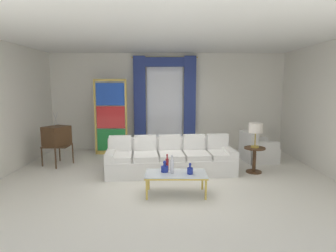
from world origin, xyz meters
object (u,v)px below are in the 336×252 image
bottle_blue_decanter (165,168)px  armchair_white (257,150)px  bottle_ruby_flask (172,166)px  stained_glass_divider (111,119)px  vintage_tv (57,137)px  table_lamp_brass (256,129)px  bottle_amber_squat (167,164)px  bottle_crystal_tall (190,170)px  round_side_table (254,158)px  couch_white_long (171,159)px  peacock_figurine (121,149)px  coffee_table (176,175)px

bottle_blue_decanter → armchair_white: (2.45, 2.29, -0.19)m
bottle_ruby_flask → stained_glass_divider: 3.62m
vintage_tv → table_lamp_brass: (4.83, -0.64, 0.30)m
armchair_white → table_lamp_brass: table_lamp_brass is taller
bottle_ruby_flask → table_lamp_brass: table_lamp_brass is taller
bottle_amber_squat → armchair_white: armchair_white is taller
vintage_tv → bottle_crystal_tall: bearing=-32.1°
vintage_tv → round_side_table: size_ratio=2.26×
stained_glass_divider → round_side_table: 4.14m
bottle_amber_squat → bottle_ruby_flask: bearing=-67.9°
bottle_blue_decanter → bottle_ruby_flask: 0.19m
couch_white_long → peacock_figurine: 2.00m
couch_white_long → peacock_figurine: (-1.40, 1.43, -0.09)m
bottle_amber_squat → stained_glass_divider: (-1.65, 2.92, 0.52)m
couch_white_long → bottle_blue_decanter: couch_white_long is taller
couch_white_long → coffee_table: 1.36m
bottle_crystal_tall → peacock_figurine: (-1.75, 2.83, -0.26)m
bottle_crystal_tall → bottle_ruby_flask: bottle_ruby_flask is taller
bottle_crystal_tall → bottle_amber_squat: bottle_amber_squat is taller
couch_white_long → table_lamp_brass: table_lamp_brass is taller
peacock_figurine → round_side_table: size_ratio=1.01×
bottle_crystal_tall → peacock_figurine: bottle_crystal_tall is taller
bottle_amber_squat → bottle_ruby_flask: (0.09, -0.22, 0.02)m
coffee_table → bottle_amber_squat: size_ratio=3.58×
coffee_table → table_lamp_brass: bearing=35.8°
table_lamp_brass → armchair_white: bearing=69.8°
armchair_white → table_lamp_brass: size_ratio=1.60×
bottle_ruby_flask → armchair_white: (2.31, 2.39, -0.27)m
bottle_amber_squat → table_lamp_brass: size_ratio=0.55×
bottle_blue_decanter → vintage_tv: size_ratio=0.16×
bottle_amber_squat → round_side_table: 2.34m
bottle_crystal_tall → bottle_amber_squat: 0.48m
bottle_amber_squat → peacock_figurine: size_ratio=0.53×
bottle_amber_squat → bottle_ruby_flask: size_ratio=0.90×
bottle_amber_squat → vintage_tv: vintage_tv is taller
bottle_crystal_tall → bottle_amber_squat: size_ratio=0.66×
bottle_blue_decanter → armchair_white: armchair_white is taller
bottle_blue_decanter → armchair_white: size_ratio=0.24×
table_lamp_brass → bottle_ruby_flask: bearing=-144.6°
bottle_blue_decanter → round_side_table: bearing=31.5°
peacock_figurine → vintage_tv: bearing=-151.6°
couch_white_long → bottle_ruby_flask: size_ratio=8.51×
bottle_ruby_flask → vintage_tv: 3.53m
bottle_crystal_tall → couch_white_long: bearing=103.9°
couch_white_long → bottle_blue_decanter: bearing=-95.4°
coffee_table → bottle_amber_squat: bottle_amber_squat is taller
bottle_blue_decanter → couch_white_long: bearing=84.6°
couch_white_long → bottle_ruby_flask: bearing=-89.4°
stained_glass_divider → table_lamp_brass: 4.08m
peacock_figurine → bottle_ruby_flask: bearing=-63.3°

